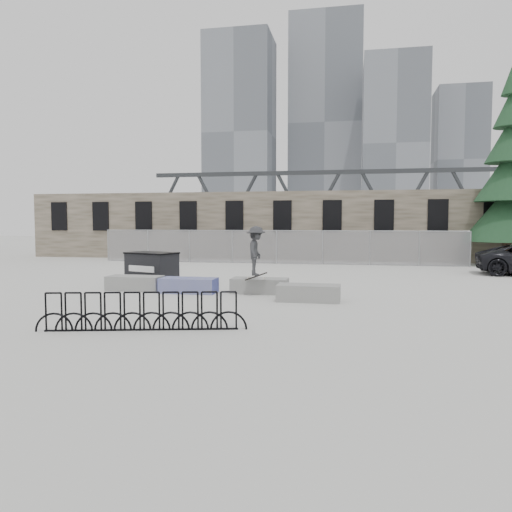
{
  "coord_description": "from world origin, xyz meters",
  "views": [
    {
      "loc": [
        4.58,
        -17.16,
        2.56
      ],
      "look_at": [
        1.1,
        0.49,
        1.3
      ],
      "focal_mm": 35.0,
      "sensor_mm": 36.0,
      "label": 1
    }
  ],
  "objects": [
    {
      "name": "ground",
      "position": [
        0.0,
        0.0,
        0.0
      ],
      "size": [
        120.0,
        120.0,
        0.0
      ],
      "primitive_type": "plane",
      "color": "#BBBCB6",
      "rests_on": "ground"
    },
    {
      "name": "stone_wall",
      "position": [
        0.0,
        16.24,
        2.26
      ],
      "size": [
        36.0,
        2.58,
        4.5
      ],
      "color": "brown",
      "rests_on": "ground"
    },
    {
      "name": "chainlink_fence",
      "position": [
        -0.0,
        12.5,
        1.04
      ],
      "size": [
        22.06,
        0.06,
        2.02
      ],
      "color": "gray",
      "rests_on": "ground"
    },
    {
      "name": "planter_far_left",
      "position": [
        -3.39,
        -0.0,
        0.29
      ],
      "size": [
        2.0,
        0.9,
        0.53
      ],
      "color": "gray",
      "rests_on": "ground"
    },
    {
      "name": "planter_center_left",
      "position": [
        -1.21,
        -0.25,
        0.29
      ],
      "size": [
        2.0,
        0.9,
        0.53
      ],
      "color": "#313993",
      "rests_on": "ground"
    },
    {
      "name": "planter_center_right",
      "position": [
        1.3,
        0.16,
        0.29
      ],
      "size": [
        2.0,
        0.9,
        0.53
      ],
      "color": "gray",
      "rests_on": "ground"
    },
    {
      "name": "planter_offset",
      "position": [
        3.17,
        -1.29,
        0.29
      ],
      "size": [
        2.0,
        0.9,
        0.53
      ],
      "color": "gray",
      "rests_on": "ground"
    },
    {
      "name": "dumpster",
      "position": [
        -3.46,
        1.77,
        0.66
      ],
      "size": [
        2.28,
        1.82,
        1.3
      ],
      "rotation": [
        0.0,
        0.0,
        -0.36
      ],
      "color": "black",
      "rests_on": "ground"
    },
    {
      "name": "bike_rack",
      "position": [
        -0.27,
        -6.36,
        0.44
      ],
      "size": [
        4.81,
        1.24,
        0.9
      ],
      "rotation": [
        0.0,
        0.0,
        0.24
      ],
      "color": "black",
      "rests_on": "ground"
    },
    {
      "name": "spruce_tree",
      "position": [
        13.29,
        13.95,
        4.59
      ],
      "size": [
        4.96,
        4.96,
        11.5
      ],
      "color": "#38281E",
      "rests_on": "ground"
    },
    {
      "name": "skyline_towers",
      "position": [
        -1.01,
        93.81,
        20.79
      ],
      "size": [
        58.0,
        28.0,
        48.0
      ],
      "color": "slate",
      "rests_on": "ground"
    },
    {
      "name": "truss_bridge",
      "position": [
        10.0,
        55.0,
        4.13
      ],
      "size": [
        70.0,
        3.0,
        9.8
      ],
      "color": "#2D3033",
      "rests_on": "ground"
    },
    {
      "name": "skateboarder",
      "position": [
        1.3,
        -0.51,
        1.54
      ],
      "size": [
        0.79,
        1.13,
        1.87
      ],
      "rotation": [
        0.0,
        0.0,
        1.63
      ],
      "color": "#2F3032",
      "rests_on": "ground"
    }
  ]
}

